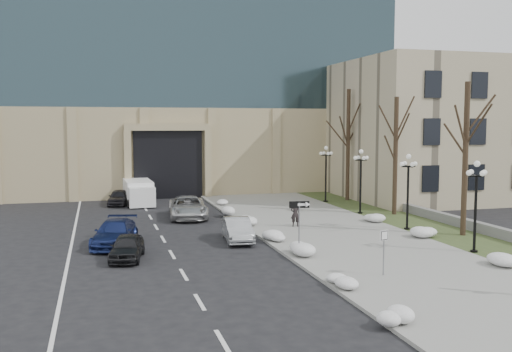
# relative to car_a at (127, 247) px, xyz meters

# --- Properties ---
(ground) EXTENTS (160.00, 160.00, 0.00)m
(ground) POSITION_rel_car_a_xyz_m (8.73, -9.57, -0.61)
(ground) COLOR black
(ground) RESTS_ON ground
(sidewalk) EXTENTS (9.00, 40.00, 0.12)m
(sidewalk) POSITION_rel_car_a_xyz_m (12.23, 4.43, -0.55)
(sidewalk) COLOR gray
(sidewalk) RESTS_ON ground
(curb) EXTENTS (0.30, 40.00, 0.14)m
(curb) POSITION_rel_car_a_xyz_m (7.73, 4.43, -0.54)
(curb) COLOR gray
(curb) RESTS_ON ground
(grass_strip) EXTENTS (4.00, 40.00, 0.10)m
(grass_strip) POSITION_rel_car_a_xyz_m (18.73, 4.43, -0.56)
(grass_strip) COLOR #334422
(grass_strip) RESTS_ON ground
(stone_wall) EXTENTS (0.50, 30.00, 0.70)m
(stone_wall) POSITION_rel_car_a_xyz_m (20.73, 6.43, -0.26)
(stone_wall) COLOR slate
(stone_wall) RESTS_ON ground
(office_tower) EXTENTS (40.00, 24.70, 36.00)m
(office_tower) POSITION_rel_car_a_xyz_m (6.73, 34.01, 17.88)
(office_tower) COLOR tan
(office_tower) RESTS_ON ground
(classical_building) EXTENTS (22.00, 18.12, 12.00)m
(classical_building) POSITION_rel_car_a_xyz_m (30.73, 18.41, 5.39)
(classical_building) COLOR tan
(classical_building) RESTS_ON ground
(car_a) EXTENTS (2.10, 3.81, 1.23)m
(car_a) POSITION_rel_car_a_xyz_m (0.00, 0.00, 0.00)
(car_a) COLOR black
(car_a) RESTS_ON ground
(car_b) EXTENTS (1.78, 4.15, 1.33)m
(car_b) POSITION_rel_car_a_xyz_m (6.21, 2.74, 0.05)
(car_b) COLOR #A3A7AB
(car_b) RESTS_ON ground
(car_c) EXTENTS (2.99, 5.10, 1.39)m
(car_c) POSITION_rel_car_a_xyz_m (-0.47, 3.36, 0.08)
(car_c) COLOR navy
(car_c) RESTS_ON ground
(car_d) EXTENTS (3.00, 5.67, 1.52)m
(car_d) POSITION_rel_car_a_xyz_m (4.75, 11.38, 0.15)
(car_d) COLOR #BABABA
(car_d) RESTS_ON ground
(car_e) EXTENTS (2.16, 3.90, 1.26)m
(car_e) POSITION_rel_car_a_xyz_m (0.34, 19.38, 0.02)
(car_e) COLOR #2A292E
(car_e) RESTS_ON ground
(pedestrian) EXTENTS (0.67, 0.54, 1.60)m
(pedestrian) POSITION_rel_car_a_xyz_m (10.68, 5.61, 0.31)
(pedestrian) COLOR black
(pedestrian) RESTS_ON sidewalk
(box_truck) EXTENTS (2.30, 6.08, 1.91)m
(box_truck) POSITION_rel_car_a_xyz_m (1.94, 19.50, 0.31)
(box_truck) COLOR white
(box_truck) RESTS_ON ground
(one_way_sign) EXTENTS (1.05, 0.31, 2.82)m
(one_way_sign) POSITION_rel_car_a_xyz_m (8.35, -1.99, 1.72)
(one_way_sign) COLOR slate
(one_way_sign) RESTS_ON ground
(keep_sign) EXTENTS (0.43, 0.17, 2.07)m
(keep_sign) POSITION_rel_car_a_xyz_m (10.42, -6.38, 0.91)
(keep_sign) COLOR slate
(keep_sign) RESTS_ON ground
(snow_clump_a) EXTENTS (1.10, 1.60, 0.36)m
(snow_clump_a) POSITION_rel_car_a_xyz_m (7.97, -12.00, -0.31)
(snow_clump_a) COLOR white
(snow_clump_a) RESTS_ON sidewalk
(snow_clump_b) EXTENTS (1.10, 1.60, 0.36)m
(snow_clump_b) POSITION_rel_car_a_xyz_m (8.39, -7.35, -0.31)
(snow_clump_b) COLOR white
(snow_clump_b) RESTS_ON sidewalk
(snow_clump_c) EXTENTS (1.10, 1.60, 0.36)m
(snow_clump_c) POSITION_rel_car_a_xyz_m (8.19, -2.16, -0.31)
(snow_clump_c) COLOR white
(snow_clump_c) RESTS_ON sidewalk
(snow_clump_d) EXTENTS (1.10, 1.60, 0.36)m
(snow_clump_d) POSITION_rel_car_a_xyz_m (7.85, 1.97, -0.31)
(snow_clump_d) COLOR white
(snow_clump_d) RESTS_ON sidewalk
(snow_clump_e) EXTENTS (1.10, 1.60, 0.36)m
(snow_clump_e) POSITION_rel_car_a_xyz_m (8.01, 6.40, -0.31)
(snow_clump_e) COLOR white
(snow_clump_e) RESTS_ON sidewalk
(snow_clump_f) EXTENTS (1.10, 1.60, 0.36)m
(snow_clump_f) POSITION_rel_car_a_xyz_m (7.86, 11.39, -0.31)
(snow_clump_f) COLOR white
(snow_clump_f) RESTS_ON sidewalk
(snow_clump_g) EXTENTS (1.10, 1.60, 0.36)m
(snow_clump_g) POSITION_rel_car_a_xyz_m (7.93, 15.90, -0.31)
(snow_clump_g) COLOR white
(snow_clump_g) RESTS_ON sidewalk
(snow_clump_h) EXTENTS (1.10, 1.60, 0.36)m
(snow_clump_h) POSITION_rel_car_a_xyz_m (16.21, -6.52, -0.31)
(snow_clump_h) COLOR white
(snow_clump_h) RESTS_ON sidewalk
(snow_clump_i) EXTENTS (1.10, 1.60, 0.36)m
(snow_clump_i) POSITION_rel_car_a_xyz_m (16.53, 0.01, -0.31)
(snow_clump_i) COLOR white
(snow_clump_i) RESTS_ON sidewalk
(snow_clump_j) EXTENTS (1.10, 1.60, 0.36)m
(snow_clump_j) POSITION_rel_car_a_xyz_m (16.34, 6.01, -0.31)
(snow_clump_j) COLOR white
(snow_clump_j) RESTS_ON sidewalk
(lamppost_a) EXTENTS (1.18, 1.18, 4.76)m
(lamppost_a) POSITION_rel_car_a_xyz_m (17.03, -3.57, 2.46)
(lamppost_a) COLOR black
(lamppost_a) RESTS_ON ground
(lamppost_b) EXTENTS (1.18, 1.18, 4.76)m
(lamppost_b) POSITION_rel_car_a_xyz_m (17.03, 2.93, 2.46)
(lamppost_b) COLOR black
(lamppost_b) RESTS_ON ground
(lamppost_c) EXTENTS (1.18, 1.18, 4.76)m
(lamppost_c) POSITION_rel_car_a_xyz_m (17.03, 9.43, 2.46)
(lamppost_c) COLOR black
(lamppost_c) RESTS_ON ground
(lamppost_d) EXTENTS (1.18, 1.18, 4.76)m
(lamppost_d) POSITION_rel_car_a_xyz_m (17.03, 15.93, 2.46)
(lamppost_d) COLOR black
(lamppost_d) RESTS_ON ground
(tree_near) EXTENTS (3.20, 3.20, 9.00)m
(tree_near) POSITION_rel_car_a_xyz_m (19.23, 0.43, 5.21)
(tree_near) COLOR black
(tree_near) RESTS_ON ground
(tree_mid) EXTENTS (3.20, 3.20, 8.50)m
(tree_mid) POSITION_rel_car_a_xyz_m (19.23, 8.43, 4.89)
(tree_mid) COLOR black
(tree_mid) RESTS_ON ground
(tree_far) EXTENTS (3.20, 3.20, 9.50)m
(tree_far) POSITION_rel_car_a_xyz_m (19.23, 16.43, 5.54)
(tree_far) COLOR black
(tree_far) RESTS_ON ground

